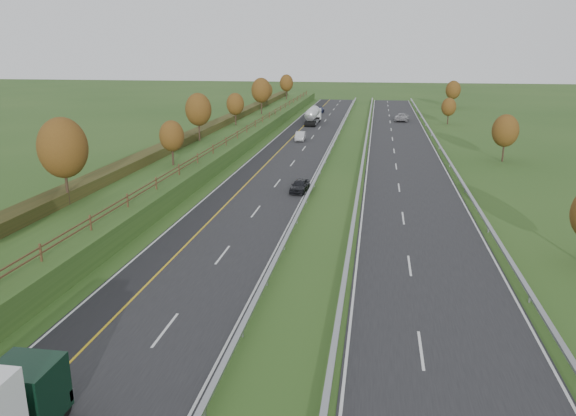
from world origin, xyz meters
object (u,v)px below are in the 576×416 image
road_tanker (313,115)px  car_dark_near (300,186)px  car_small_far (320,110)px  car_silver_mid (300,136)px  car_oncoming (402,117)px

road_tanker → car_dark_near: 58.31m
car_dark_near → car_small_far: size_ratio=0.91×
car_dark_near → car_silver_mid: car_silver_mid is taller
car_small_far → car_oncoming: car_oncoming is taller
car_dark_near → car_silver_mid: (-4.79, 35.46, 0.04)m
car_dark_near → car_oncoming: (13.33, 65.55, 0.12)m
road_tanker → car_oncoming: 20.01m
car_silver_mid → car_oncoming: car_oncoming is taller
road_tanker → car_silver_mid: 22.64m
car_silver_mid → car_small_far: bearing=88.8°
road_tanker → car_dark_near: size_ratio=2.71×
car_dark_near → car_oncoming: 66.89m
car_dark_near → car_oncoming: car_oncoming is taller
car_small_far → car_dark_near: bearing=-83.2°
car_dark_near → car_oncoming: size_ratio=0.70×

